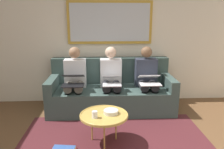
% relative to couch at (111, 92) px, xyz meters
% --- Properties ---
extents(wall_rear, '(6.00, 0.12, 2.60)m').
position_rel_couch_xyz_m(wall_rear, '(0.00, -0.48, 0.99)').
color(wall_rear, beige).
rests_on(wall_rear, ground_plane).
extents(area_rug, '(2.60, 1.80, 0.01)m').
position_rel_couch_xyz_m(area_rug, '(0.00, 1.27, -0.31)').
color(area_rug, '#4C1E23').
rests_on(area_rug, ground_plane).
extents(couch, '(2.20, 0.90, 0.90)m').
position_rel_couch_xyz_m(couch, '(0.00, 0.00, 0.00)').
color(couch, '#384C47').
rests_on(couch, ground_plane).
extents(framed_mirror, '(1.59, 0.05, 0.80)m').
position_rel_couch_xyz_m(framed_mirror, '(0.00, -0.39, 1.24)').
color(framed_mirror, '#B7892D').
extents(coffee_table, '(0.63, 0.63, 0.43)m').
position_rel_couch_xyz_m(coffee_table, '(0.14, 1.22, 0.10)').
color(coffee_table, tan).
rests_on(coffee_table, ground_plane).
extents(cup, '(0.07, 0.07, 0.09)m').
position_rel_couch_xyz_m(cup, '(0.26, 1.31, 0.15)').
color(cup, silver).
rests_on(cup, coffee_table).
extents(bowl, '(0.19, 0.19, 0.05)m').
position_rel_couch_xyz_m(bowl, '(0.05, 1.19, 0.13)').
color(bowl, beige).
rests_on(bowl, coffee_table).
extents(person_left, '(0.38, 0.58, 1.14)m').
position_rel_couch_xyz_m(person_left, '(-0.64, 0.07, 0.30)').
color(person_left, '#2D3342').
rests_on(person_left, couch).
extents(laptop_white, '(0.35, 0.34, 0.15)m').
position_rel_couch_xyz_m(laptop_white, '(-0.64, 0.31, 0.31)').
color(laptop_white, white).
extents(person_middle, '(0.38, 0.58, 1.14)m').
position_rel_couch_xyz_m(person_middle, '(0.00, 0.07, 0.30)').
color(person_middle, silver).
rests_on(person_middle, couch).
extents(laptop_silver, '(0.31, 0.35, 0.15)m').
position_rel_couch_xyz_m(laptop_silver, '(0.00, 0.31, 0.31)').
color(laptop_silver, silver).
extents(person_right, '(0.38, 0.58, 1.14)m').
position_rel_couch_xyz_m(person_right, '(0.64, 0.07, 0.30)').
color(person_right, silver).
rests_on(person_right, couch).
extents(laptop_black, '(0.36, 0.40, 0.17)m').
position_rel_couch_xyz_m(laptop_black, '(0.64, 0.30, 0.32)').
color(laptop_black, black).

